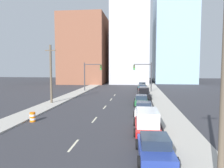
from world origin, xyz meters
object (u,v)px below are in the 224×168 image
at_px(sedan_white, 144,109).
at_px(sedan_maroon, 143,90).
at_px(traffic_signal_right, 146,73).
at_px(sedan_teal, 142,88).
at_px(box_truck_red, 147,121).
at_px(sedan_green, 141,100).
at_px(traffic_signal_left, 89,73).
at_px(traffic_barrel, 33,117).
at_px(pickup_truck_black, 144,94).
at_px(sedan_yellow, 142,85).
at_px(utility_pole_left_mid, 51,74).
at_px(sedan_blue, 155,148).

relative_size(sedan_white, sedan_maroon, 0.97).
height_order(traffic_signal_right, sedan_teal, traffic_signal_right).
xyz_separation_m(traffic_signal_right, box_truck_red, (-0.93, -29.03, -3.18)).
height_order(sedan_green, sedan_maroon, sedan_maroon).
height_order(traffic_signal_left, traffic_barrel, traffic_signal_left).
bearing_deg(pickup_truck_black, sedan_teal, 90.57).
bearing_deg(sedan_teal, sedan_yellow, 86.63).
bearing_deg(traffic_signal_left, traffic_signal_right, 0.00).
relative_size(utility_pole_left_mid, pickup_truck_black, 1.45).
bearing_deg(sedan_maroon, sedan_yellow, 88.85).
height_order(traffic_barrel, sedan_teal, sedan_teal).
height_order(traffic_signal_left, sedan_yellow, traffic_signal_left).
xyz_separation_m(traffic_barrel, pickup_truck_black, (11.45, 17.30, 0.27)).
bearing_deg(sedan_green, sedan_maroon, 88.61).
xyz_separation_m(traffic_signal_left, utility_pole_left_mid, (-1.96, -16.65, 0.36)).
height_order(traffic_signal_left, sedan_maroon, traffic_signal_left).
xyz_separation_m(sedan_white, sedan_green, (-0.19, 6.52, -0.03)).
xyz_separation_m(traffic_signal_left, sedan_maroon, (11.77, -2.88, -3.41)).
relative_size(traffic_signal_right, sedan_yellow, 1.45).
height_order(sedan_green, sedan_yellow, sedan_yellow).
relative_size(sedan_green, sedan_yellow, 1.06).
bearing_deg(pickup_truck_black, sedan_white, -91.52).
relative_size(sedan_white, sedan_teal, 1.00).
bearing_deg(sedan_teal, sedan_white, -92.21).
bearing_deg(pickup_truck_black, traffic_signal_left, 140.51).
relative_size(traffic_barrel, box_truck_red, 0.18).
distance_m(utility_pole_left_mid, pickup_truck_black, 15.82).
relative_size(sedan_blue, sedan_green, 0.97).
height_order(sedan_teal, sedan_yellow, sedan_yellow).
bearing_deg(sedan_blue, box_truck_red, 89.93).
bearing_deg(sedan_white, utility_pole_left_mid, 159.01).
height_order(traffic_signal_right, utility_pole_left_mid, utility_pole_left_mid).
xyz_separation_m(traffic_signal_left, sedan_yellow, (11.84, 9.07, -3.43)).
height_order(sedan_blue, pickup_truck_black, pickup_truck_black).
height_order(traffic_signal_right, sedan_white, traffic_signal_right).
xyz_separation_m(utility_pole_left_mid, sedan_green, (13.20, 0.68, -3.78)).
distance_m(traffic_barrel, sedan_maroon, 26.72).
xyz_separation_m(traffic_signal_right, sedan_blue, (-0.69, -34.40, -3.44)).
bearing_deg(sedan_white, pickup_truck_black, 90.99).
distance_m(traffic_barrel, sedan_white, 11.99).
xyz_separation_m(traffic_signal_right, sedan_green, (-1.23, -15.97, -3.43)).
relative_size(utility_pole_left_mid, sedan_white, 1.94).
distance_m(utility_pole_left_mid, sedan_yellow, 29.43).
bearing_deg(pickup_truck_black, utility_pole_left_mid, -153.19).
xyz_separation_m(box_truck_red, sedan_maroon, (0.25, 26.15, -0.23)).
distance_m(sedan_white, sedan_teal, 25.43).
height_order(utility_pole_left_mid, sedan_green, utility_pole_left_mid).
bearing_deg(sedan_blue, traffic_signal_right, 86.17).
bearing_deg(sedan_teal, utility_pole_left_mid, -126.49).
bearing_deg(traffic_barrel, sedan_white, 22.25).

